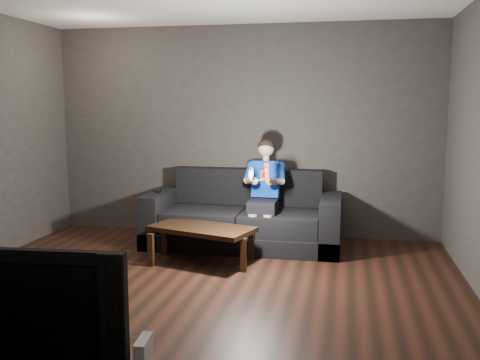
# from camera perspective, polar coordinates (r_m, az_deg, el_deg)

# --- Properties ---
(floor) EXTENTS (5.00, 5.00, 0.00)m
(floor) POSITION_cam_1_polar(r_m,az_deg,el_deg) (4.80, -5.51, -12.64)
(floor) COLOR black
(floor) RESTS_ON ground
(back_wall) EXTENTS (5.00, 0.04, 2.70)m
(back_wall) POSITION_cam_1_polar(r_m,az_deg,el_deg) (6.93, 0.32, 5.21)
(back_wall) COLOR #373430
(back_wall) RESTS_ON ground
(sofa) EXTENTS (2.31, 1.00, 0.89)m
(sofa) POSITION_cam_1_polar(r_m,az_deg,el_deg) (6.48, 0.37, -4.44)
(sofa) COLOR black
(sofa) RESTS_ON floor
(child) EXTENTS (0.48, 0.59, 1.19)m
(child) POSITION_cam_1_polar(r_m,az_deg,el_deg) (6.29, 2.63, -0.47)
(child) COLOR black
(child) RESTS_ON sofa
(wii_remote_red) EXTENTS (0.06, 0.08, 0.18)m
(wii_remote_red) POSITION_cam_1_polar(r_m,az_deg,el_deg) (5.80, 2.85, 0.92)
(wii_remote_red) COLOR red
(wii_remote_red) RESTS_ON child
(nunchuk_white) EXTENTS (0.07, 0.10, 0.15)m
(nunchuk_white) POSITION_cam_1_polar(r_m,az_deg,el_deg) (5.84, 1.18, 0.65)
(nunchuk_white) COLOR silver
(nunchuk_white) RESTS_ON child
(wii_remote_black) EXTENTS (0.07, 0.16, 0.03)m
(wii_remote_black) POSITION_cam_1_polar(r_m,az_deg,el_deg) (6.61, -8.67, -1.16)
(wii_remote_black) COLOR black
(wii_remote_black) RESTS_ON sofa
(coffee_table) EXTENTS (1.21, 0.85, 0.40)m
(coffee_table) POSITION_cam_1_polar(r_m,az_deg,el_deg) (5.77, -4.09, -5.49)
(coffee_table) COLOR black
(coffee_table) RESTS_ON floor
(tv) EXTENTS (1.03, 0.21, 0.59)m
(tv) POSITION_cam_1_polar(r_m,az_deg,el_deg) (2.61, -22.14, -12.48)
(tv) COLOR black
(tv) RESTS_ON media_console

